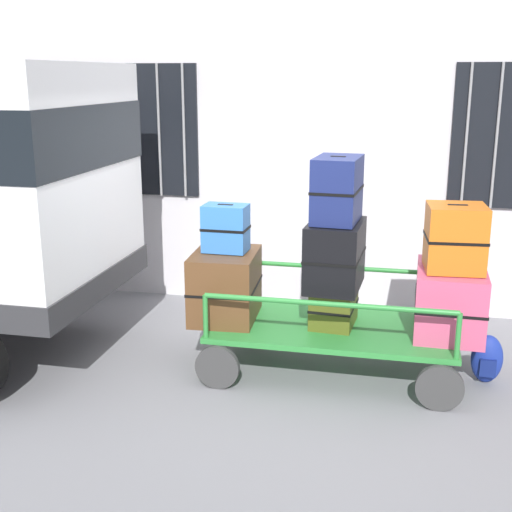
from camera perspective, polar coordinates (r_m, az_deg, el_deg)
ground_plane at (r=6.11m, az=0.63°, el=-10.30°), size 40.00×40.00×0.00m
building_wall at (r=7.69m, az=4.16°, el=14.16°), size 12.00×0.37×5.00m
luggage_cart at (r=6.18m, az=6.56°, el=-6.42°), size 2.24×1.27×0.44m
cart_railing at (r=6.04m, az=6.67°, el=-2.86°), size 2.13×1.13×0.40m
suitcase_left_bottom at (r=6.19m, az=-2.63°, el=-2.51°), size 0.62×0.77×0.63m
suitcase_left_middle at (r=6.08m, az=-2.59°, el=2.39°), size 0.41×0.29×0.43m
suitcase_midleft_bottom at (r=6.09m, az=6.64°, el=-4.17°), size 0.41×0.53×0.37m
suitcase_midleft_middle at (r=5.91m, az=6.73°, el=0.09°), size 0.50×0.72×0.59m
suitcase_midleft_top at (r=5.80m, az=6.92°, el=5.65°), size 0.42×0.61×0.56m
suitcase_center_bottom at (r=6.08m, az=16.13°, el=-3.64°), size 0.61×0.85×0.59m
suitcase_center_middle at (r=5.88m, az=16.57°, el=1.51°), size 0.52×0.50×0.56m
backpack at (r=6.27m, az=19.03°, el=-8.29°), size 0.27×0.22×0.44m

